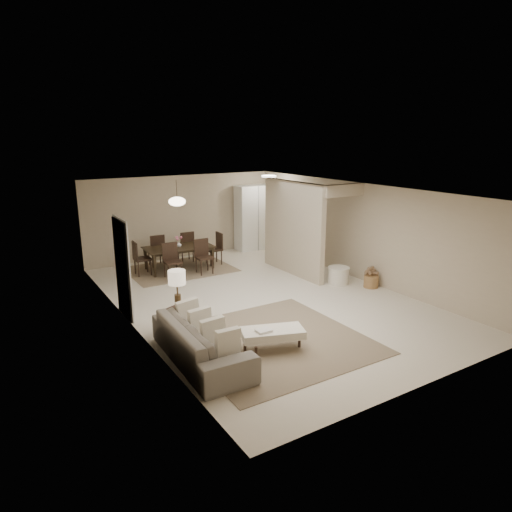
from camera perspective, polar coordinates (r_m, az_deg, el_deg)
floor at (r=10.60m, az=0.63°, el=-5.32°), size 9.00×9.00×0.00m
ceiling at (r=10.02m, az=0.67°, el=8.23°), size 9.00×9.00×0.00m
back_wall at (r=14.17m, az=-9.18°, el=4.89°), size 6.00×0.00×6.00m
left_wall at (r=9.05m, az=-15.63°, el=-1.14°), size 0.00×9.00×9.00m
right_wall at (r=12.07m, az=12.78°, el=3.00°), size 0.00×9.00×9.00m
partition at (r=12.24m, az=4.64°, el=3.48°), size 0.15×2.50×2.50m
doorway at (r=9.67m, az=-16.38°, el=-1.58°), size 0.04×0.90×2.04m
pantry_cabinet at (r=14.94m, az=-0.26°, el=4.82°), size 1.20×0.55×2.10m
flush_light at (r=13.94m, az=1.62°, el=9.94°), size 0.44×0.44×0.05m
living_rug at (r=8.52m, az=2.06°, el=-10.51°), size 3.20×3.20×0.01m
sofa at (r=7.75m, az=-6.85°, el=-10.54°), size 2.41×1.01×0.70m
ottoman_bench at (r=8.07m, az=2.08°, el=-9.65°), size 1.19×0.83×0.39m
side_table at (r=8.72m, az=-9.61°, el=-8.26°), size 0.63×0.63×0.53m
table_lamp at (r=8.43m, az=-9.86°, el=-3.08°), size 0.32×0.32×0.76m
round_pouf at (r=11.77m, az=10.27°, el=-2.40°), size 0.54×0.54×0.42m
wicker_basket at (r=11.66m, az=14.18°, el=-3.09°), size 0.46×0.46×0.31m
dining_rug at (r=13.01m, az=-9.47°, el=-1.64°), size 2.80×2.10×0.01m
dining_table at (r=12.92m, az=-9.53°, el=-0.28°), size 1.89×1.10×0.65m
dining_chairs at (r=12.89m, az=-9.55°, el=0.33°), size 2.52×1.85×0.94m
vase at (r=12.83m, az=-9.60°, el=1.44°), size 0.18×0.18×0.15m
yellow_mat at (r=14.32m, az=3.61°, el=0.06°), size 0.98×0.70×0.01m
pendant_light at (r=12.61m, az=-9.84°, el=6.73°), size 0.46×0.46×0.71m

